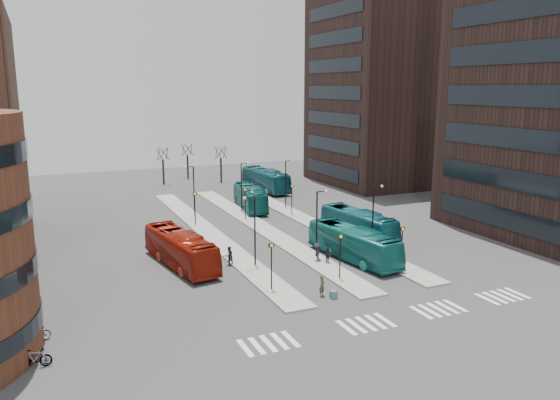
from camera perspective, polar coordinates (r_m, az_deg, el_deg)
name	(u,v)px	position (r m, az deg, el deg)	size (l,w,h in m)	color
ground	(416,347)	(34.99, 14.05, -14.65)	(160.00, 160.00, 0.00)	#313134
island_left	(209,233)	(58.70, -7.42, -3.44)	(2.50, 45.00, 0.15)	gray
island_mid	(261,227)	(60.59, -1.97, -2.86)	(2.50, 45.00, 0.15)	gray
island_right	(310,222)	(63.00, 3.11, -2.31)	(2.50, 45.00, 0.15)	gray
suitcase	(334,295)	(41.05, 5.62, -9.82)	(0.48, 0.38, 0.60)	navy
red_bus	(180,249)	(48.41, -10.37, -5.04)	(2.58, 11.01, 3.07)	maroon
teal_bus_a	(353,243)	(49.71, 7.68, -4.53)	(2.54, 10.85, 3.02)	#156A65
teal_bus_b	(250,197)	(69.87, -3.15, 0.27)	(2.47, 10.55, 2.94)	#125B5A
teal_bus_c	(358,224)	(57.08, 8.20, -2.46)	(2.45, 10.48, 2.92)	#155D6A
teal_bus_d	(266,180)	(82.11, -1.52, 2.13)	(2.76, 11.82, 3.29)	#124E5A
traveller	(322,286)	(41.22, 4.43, -8.93)	(0.60, 0.39, 1.65)	#463F2A
commuter_a	(229,256)	(48.18, -5.35, -5.83)	(0.82, 0.64, 1.68)	black
commuter_b	(328,255)	(48.47, 5.01, -5.75)	(0.95, 0.40, 1.63)	black
commuter_c	(317,252)	(49.00, 3.90, -5.49)	(1.11, 0.64, 1.71)	black
bicycle_near	(35,358)	(34.68, -24.23, -14.80)	(0.60, 1.72, 0.90)	gray
bicycle_mid	(35,358)	(34.38, -24.24, -14.86)	(0.51, 1.82, 1.09)	gray
bicycle_far	(35,335)	(37.36, -24.24, -12.77)	(0.66, 1.90, 1.00)	gray
crosswalk_stripes	(400,317)	(38.83, 12.47, -11.82)	(22.35, 2.40, 0.01)	silver
tower_far	(388,89)	(90.67, 11.19, 11.30)	(20.12, 20.00, 30.00)	black
sign_poles	(284,221)	(53.62, 0.41, -2.22)	(12.45, 22.12, 3.65)	black
lamp_posts	(274,199)	(58.23, -0.67, 0.08)	(14.04, 20.24, 6.12)	black
bare_trees	(191,165)	(90.84, -9.31, 3.60)	(10.97, 8.14, 5.90)	black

